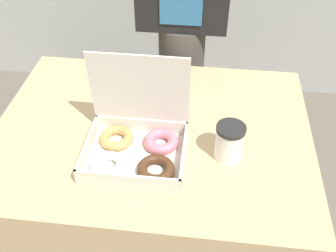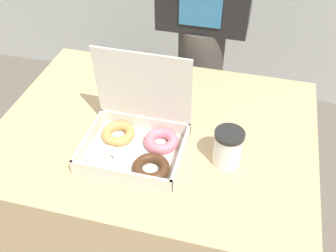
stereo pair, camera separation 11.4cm
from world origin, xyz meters
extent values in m
plane|color=#665B51|center=(0.00, 0.00, 0.00)|extent=(14.00, 14.00, 0.00)
cube|color=tan|center=(0.00, 0.00, 0.38)|extent=(1.02, 0.77, 0.76)
cube|color=silver|center=(-0.03, -0.13, 0.76)|extent=(0.29, 0.24, 0.01)
cube|color=silver|center=(-0.17, -0.13, 0.78)|extent=(0.01, 0.24, 0.05)
cube|color=silver|center=(0.11, -0.13, 0.78)|extent=(0.01, 0.24, 0.05)
cube|color=silver|center=(-0.03, -0.25, 0.78)|extent=(0.29, 0.01, 0.05)
cube|color=silver|center=(-0.03, -0.02, 0.78)|extent=(0.29, 0.01, 0.05)
cube|color=silver|center=(-0.03, -0.02, 0.93)|extent=(0.29, 0.02, 0.24)
torus|color=white|center=(-0.10, -0.19, 0.78)|extent=(0.14, 0.14, 0.03)
torus|color=tan|center=(-0.10, -0.08, 0.78)|extent=(0.14, 0.14, 0.03)
torus|color=#4C2D19|center=(0.04, -0.19, 0.78)|extent=(0.14, 0.14, 0.03)
torus|color=pink|center=(0.04, -0.08, 0.78)|extent=(0.13, 0.13, 0.03)
cylinder|color=white|center=(0.24, -0.09, 0.81)|extent=(0.08, 0.08, 0.10)
cylinder|color=black|center=(0.24, -0.09, 0.87)|extent=(0.09, 0.09, 0.01)
cylinder|color=#4C4742|center=(0.05, 0.56, 0.42)|extent=(0.20, 0.20, 0.84)
camera|label=1|loc=(0.16, -0.93, 1.60)|focal=42.00mm
camera|label=2|loc=(0.28, -0.90, 1.60)|focal=42.00mm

